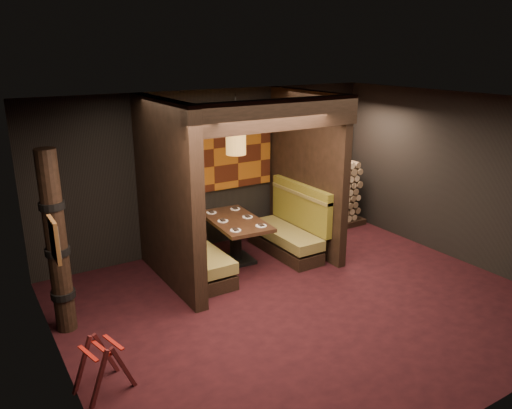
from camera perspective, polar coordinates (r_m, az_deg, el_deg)
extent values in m
cube|color=black|center=(7.39, 5.43, -11.23)|extent=(6.50, 5.50, 0.02)
cube|color=black|center=(6.52, 6.16, 11.50)|extent=(6.50, 5.50, 0.02)
cube|color=black|center=(9.07, -4.88, 4.01)|extent=(6.50, 0.02, 2.85)
cube|color=black|center=(5.08, 25.23, -8.75)|extent=(6.50, 0.02, 2.85)
cube|color=black|center=(5.58, -22.06, -6.03)|extent=(0.02, 5.50, 2.85)
cube|color=black|center=(9.11, 22.30, 2.81)|extent=(0.02, 5.50, 2.85)
cube|color=black|center=(7.56, -10.15, 1.04)|extent=(0.20, 2.20, 2.85)
cube|color=black|center=(8.88, 5.79, 3.68)|extent=(0.15, 2.10, 2.85)
cube|color=black|center=(7.09, 2.42, 10.19)|extent=(2.85, 0.18, 0.44)
cube|color=#8C4A11|center=(8.94, -4.94, 6.39)|extent=(2.40, 0.06, 1.55)
cube|color=#8C4A11|center=(7.65, -9.98, 4.55)|extent=(0.04, 1.85, 1.45)
cube|color=#561E10|center=(8.79, -8.00, 1.81)|extent=(0.60, 0.12, 0.07)
cube|color=black|center=(8.20, -6.43, -7.27)|extent=(0.55, 1.60, 0.22)
cube|color=olive|center=(8.10, -6.49, -5.67)|extent=(0.55, 1.60, 0.18)
cube|color=olive|center=(7.83, -8.80, -3.52)|extent=(0.12, 1.60, 0.78)
cube|color=olive|center=(7.71, -8.92, -1.09)|extent=(0.15, 1.60, 0.06)
cube|color=black|center=(8.98, 3.31, -4.93)|extent=(0.55, 1.60, 0.22)
cube|color=olive|center=(8.88, 3.34, -3.44)|extent=(0.55, 1.60, 0.18)
cube|color=olive|center=(8.94, 5.14, -0.70)|extent=(0.12, 1.60, 0.78)
cube|color=olive|center=(8.84, 5.20, 1.46)|extent=(0.15, 1.60, 0.06)
cube|color=black|center=(8.67, -2.31, -6.32)|extent=(0.59, 0.59, 0.06)
cylinder|color=black|center=(8.55, -2.34, -4.33)|extent=(0.20, 0.20, 0.71)
cube|color=#3A2517|center=(8.41, -2.37, -1.89)|extent=(0.91, 1.51, 0.06)
cylinder|color=white|center=(7.89, -2.35, -2.97)|extent=(0.18, 0.18, 0.01)
cube|color=black|center=(7.88, -2.35, -2.86)|extent=(0.08, 0.12, 0.02)
cylinder|color=white|center=(8.08, 0.59, -2.45)|extent=(0.18, 0.18, 0.01)
cube|color=black|center=(8.07, 0.59, -2.35)|extent=(0.08, 0.12, 0.02)
cylinder|color=white|center=(8.31, -3.80, -1.90)|extent=(0.18, 0.18, 0.01)
cube|color=black|center=(8.31, -3.81, -1.79)|extent=(0.08, 0.12, 0.02)
cylinder|color=white|center=(8.49, -0.97, -1.43)|extent=(0.18, 0.18, 0.01)
cube|color=black|center=(8.49, -0.98, -1.33)|extent=(0.08, 0.12, 0.02)
cylinder|color=white|center=(8.75, -5.11, -0.93)|extent=(0.18, 0.18, 0.01)
cube|color=black|center=(8.75, -5.11, -0.83)|extent=(0.08, 0.12, 0.02)
cylinder|color=white|center=(8.92, -2.39, -0.51)|extent=(0.18, 0.18, 0.01)
cube|color=black|center=(8.92, -2.40, -0.41)|extent=(0.08, 0.12, 0.02)
cylinder|color=olive|center=(8.02, -2.32, 7.32)|extent=(0.32, 0.32, 0.45)
sphere|color=#FFC672|center=(8.02, -2.32, 7.32)|extent=(0.18, 0.18, 0.18)
cylinder|color=black|center=(7.95, -2.36, 10.73)|extent=(0.02, 0.02, 0.51)
cube|color=brown|center=(5.61, -22.07, -3.76)|extent=(0.04, 0.36, 0.46)
cube|color=#3F3F3F|center=(5.61, -21.82, -3.72)|extent=(0.01, 0.27, 0.36)
cube|color=#481617|center=(5.65, -17.51, -18.63)|extent=(0.28, 0.10, 0.62)
cube|color=#481617|center=(5.76, -14.85, -17.63)|extent=(0.28, 0.10, 0.62)
cube|color=#481617|center=(5.92, -19.25, -16.96)|extent=(0.28, 0.10, 0.62)
cube|color=#481617|center=(6.03, -16.70, -16.05)|extent=(0.28, 0.10, 0.62)
cube|color=maroon|center=(5.66, -18.64, -15.85)|extent=(0.13, 0.38, 0.01)
cube|color=maroon|center=(5.71, -17.30, -15.38)|extent=(0.13, 0.38, 0.01)
cube|color=maroon|center=(5.76, -15.99, -14.91)|extent=(0.13, 0.38, 0.01)
cylinder|color=black|center=(6.70, -21.83, -4.16)|extent=(0.26, 0.26, 2.40)
cylinder|color=black|center=(6.98, -21.18, -9.52)|extent=(0.31, 0.31, 0.09)
cylinder|color=black|center=(6.74, -21.73, -4.95)|extent=(0.31, 0.31, 0.09)
cylinder|color=black|center=(6.55, -22.31, -0.08)|extent=(0.31, 0.31, 0.09)
cube|color=black|center=(10.35, 7.71, -2.27)|extent=(1.73, 0.70, 0.12)
cube|color=#776345|center=(10.14, 7.86, 1.35)|extent=(1.73, 0.70, 1.24)
cube|color=maroon|center=(10.18, 6.89, 6.67)|extent=(1.83, 0.10, 0.56)
cube|color=black|center=(9.13, 5.24, 4.09)|extent=(0.08, 0.08, 2.85)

